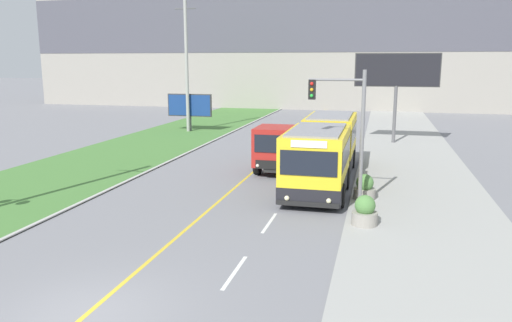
% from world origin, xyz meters
% --- Properties ---
extents(ground_plane, '(300.00, 300.00, 0.00)m').
position_xyz_m(ground_plane, '(0.00, 0.00, 0.00)').
color(ground_plane, slate).
extents(lane_marking_centre, '(2.88, 140.00, 0.01)m').
position_xyz_m(lane_marking_centre, '(0.41, 2.89, 0.00)').
color(lane_marking_centre, gold).
rests_on(lane_marking_centre, ground_plane).
extents(apartment_block_background, '(80.00, 8.04, 20.13)m').
position_xyz_m(apartment_block_background, '(0.00, 56.31, 10.07)').
color(apartment_block_background, gray).
rests_on(apartment_block_background, ground_plane).
extents(city_bus, '(2.72, 11.50, 3.05)m').
position_xyz_m(city_bus, '(3.96, 15.01, 1.55)').
color(city_bus, yellow).
rests_on(city_bus, ground_plane).
extents(dump_truck, '(2.42, 6.87, 2.55)m').
position_xyz_m(dump_truck, '(1.43, 16.76, 1.28)').
color(dump_truck, black).
rests_on(dump_truck, ground_plane).
extents(utility_pole_far, '(1.80, 0.28, 11.60)m').
position_xyz_m(utility_pole_far, '(-9.41, 30.39, 5.86)').
color(utility_pole_far, '#9E9E99').
rests_on(utility_pole_far, ground_plane).
extents(traffic_light_mast, '(2.28, 0.32, 5.62)m').
position_xyz_m(traffic_light_mast, '(5.26, 10.65, 3.59)').
color(traffic_light_mast, slate).
rests_on(traffic_light_mast, ground_plane).
extents(billboard_large, '(5.95, 0.24, 6.53)m').
position_xyz_m(billboard_large, '(7.63, 27.98, 5.10)').
color(billboard_large, '#59595B').
rests_on(billboard_large, ground_plane).
extents(billboard_small, '(3.95, 0.24, 3.20)m').
position_xyz_m(billboard_small, '(-9.39, 30.78, 2.17)').
color(billboard_small, '#59595B').
rests_on(billboard_small, ground_plane).
extents(planter_round_near, '(0.94, 0.94, 1.11)m').
position_xyz_m(planter_round_near, '(6.21, 8.20, 0.57)').
color(planter_round_near, gray).
rests_on(planter_round_near, sidewalk_right).
extents(planter_round_second, '(0.94, 0.94, 1.09)m').
position_xyz_m(planter_round_second, '(6.09, 11.80, 0.56)').
color(planter_round_second, gray).
rests_on(planter_round_second, sidewalk_right).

